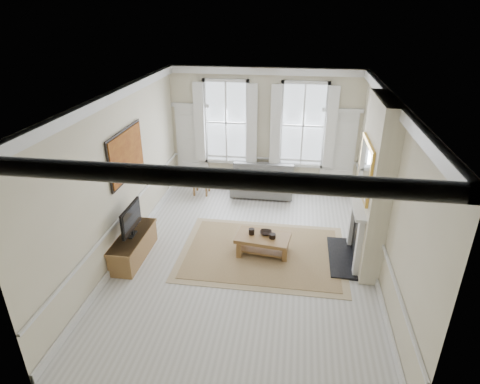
% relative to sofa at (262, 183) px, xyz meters
% --- Properties ---
extents(floor, '(7.20, 7.20, 0.00)m').
position_rel_sofa_xyz_m(floor, '(-0.03, -3.11, -0.35)').
color(floor, '#B7B5AD').
rests_on(floor, ground).
extents(ceiling, '(7.20, 7.20, 0.00)m').
position_rel_sofa_xyz_m(ceiling, '(-0.03, -3.11, 3.05)').
color(ceiling, white).
rests_on(ceiling, back_wall).
extents(back_wall, '(5.20, 0.00, 5.20)m').
position_rel_sofa_xyz_m(back_wall, '(-0.03, 0.49, 1.35)').
color(back_wall, beige).
rests_on(back_wall, floor).
extents(left_wall, '(0.00, 7.20, 7.20)m').
position_rel_sofa_xyz_m(left_wall, '(-2.63, -3.11, 1.35)').
color(left_wall, beige).
rests_on(left_wall, floor).
extents(right_wall, '(0.00, 7.20, 7.20)m').
position_rel_sofa_xyz_m(right_wall, '(2.57, -3.11, 1.35)').
color(right_wall, beige).
rests_on(right_wall, floor).
extents(window_left, '(1.26, 0.20, 2.20)m').
position_rel_sofa_xyz_m(window_left, '(-1.08, 0.44, 1.55)').
color(window_left, '#B2BCC6').
rests_on(window_left, back_wall).
extents(window_right, '(1.26, 0.20, 2.20)m').
position_rel_sofa_xyz_m(window_right, '(1.02, 0.44, 1.55)').
color(window_right, '#B2BCC6').
rests_on(window_right, back_wall).
extents(door_left, '(0.90, 0.08, 2.30)m').
position_rel_sofa_xyz_m(door_left, '(-2.08, 0.45, 0.80)').
color(door_left, silver).
rests_on(door_left, floor).
extents(door_right, '(0.90, 0.08, 2.30)m').
position_rel_sofa_xyz_m(door_right, '(2.02, 0.45, 0.80)').
color(door_right, silver).
rests_on(door_right, floor).
extents(painting, '(0.05, 1.66, 1.06)m').
position_rel_sofa_xyz_m(painting, '(-2.59, -2.81, 1.70)').
color(painting, '#A15E1B').
rests_on(painting, left_wall).
extents(chimney_breast, '(0.35, 1.70, 3.38)m').
position_rel_sofa_xyz_m(chimney_breast, '(2.40, -2.91, 1.35)').
color(chimney_breast, beige).
rests_on(chimney_breast, floor).
extents(hearth, '(0.55, 1.50, 0.05)m').
position_rel_sofa_xyz_m(hearth, '(1.97, -2.91, -0.32)').
color(hearth, black).
rests_on(hearth, floor).
extents(fireplace, '(0.21, 1.45, 1.33)m').
position_rel_sofa_xyz_m(fireplace, '(2.17, -2.91, 0.38)').
color(fireplace, silver).
rests_on(fireplace, floor).
extents(mirror, '(0.06, 1.26, 1.06)m').
position_rel_sofa_xyz_m(mirror, '(2.18, -2.91, 1.70)').
color(mirror, gold).
rests_on(mirror, chimney_breast).
extents(sofa, '(1.70, 0.83, 0.83)m').
position_rel_sofa_xyz_m(sofa, '(0.00, 0.00, 0.00)').
color(sofa, slate).
rests_on(sofa, floor).
extents(side_table, '(0.46, 0.46, 0.53)m').
position_rel_sofa_xyz_m(side_table, '(-1.69, -0.20, 0.07)').
color(side_table, brown).
rests_on(side_table, floor).
extents(rug, '(3.50, 2.60, 0.02)m').
position_rel_sofa_xyz_m(rug, '(0.29, -2.95, -0.34)').
color(rug, olive).
rests_on(rug, floor).
extents(coffee_table, '(1.19, 0.79, 0.42)m').
position_rel_sofa_xyz_m(coffee_table, '(0.29, -2.95, -0.01)').
color(coffee_table, brown).
rests_on(coffee_table, rug).
extents(ceramic_pot_a, '(0.13, 0.13, 0.13)m').
position_rel_sofa_xyz_m(ceramic_pot_a, '(0.04, -2.90, 0.13)').
color(ceramic_pot_a, black).
rests_on(ceramic_pot_a, coffee_table).
extents(ceramic_pot_b, '(0.14, 0.14, 0.10)m').
position_rel_sofa_xyz_m(ceramic_pot_b, '(0.49, -3.00, 0.12)').
color(ceramic_pot_b, black).
rests_on(ceramic_pot_b, coffee_table).
extents(bowl, '(0.26, 0.26, 0.06)m').
position_rel_sofa_xyz_m(bowl, '(0.34, -2.85, 0.10)').
color(bowl, black).
rests_on(bowl, coffee_table).
extents(tv_stand, '(0.48, 1.50, 0.54)m').
position_rel_sofa_xyz_m(tv_stand, '(-2.37, -3.50, -0.08)').
color(tv_stand, brown).
rests_on(tv_stand, floor).
extents(tv, '(0.08, 0.90, 0.68)m').
position_rel_sofa_xyz_m(tv, '(-2.35, -3.50, 0.58)').
color(tv, black).
rests_on(tv, tv_stand).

